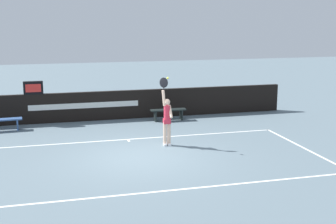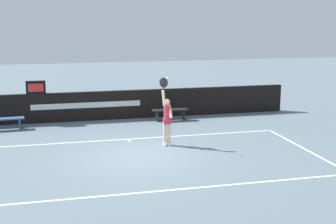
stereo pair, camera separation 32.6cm
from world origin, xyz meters
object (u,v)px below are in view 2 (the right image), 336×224
speed_display (36,87)px  tennis_ball (167,78)px  courtside_bench_far (170,112)px  tennis_player (167,118)px  courtside_bench_near (3,121)px

speed_display → tennis_ball: 6.45m
tennis_ball → courtside_bench_far: (1.06, 3.92, -1.95)m
tennis_player → courtside_bench_far: tennis_player is taller
speed_display → courtside_bench_far: (5.34, -0.83, -1.10)m
courtside_bench_far → tennis_player: bearing=-105.5°
tennis_ball → courtside_bench_far: 4.50m
speed_display → courtside_bench_near: (-1.22, -0.92, -1.11)m
speed_display → courtside_bench_far: size_ratio=0.52×
speed_display → courtside_bench_far: speed_display is taller
tennis_player → courtside_bench_far: size_ratio=1.57×
courtside_bench_near → courtside_bench_far: 6.56m
speed_display → courtside_bench_near: size_ratio=0.49×
tennis_player → speed_display: bearing=134.4°
speed_display → courtside_bench_far: bearing=-8.8°
speed_display → tennis_player: size_ratio=0.33×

